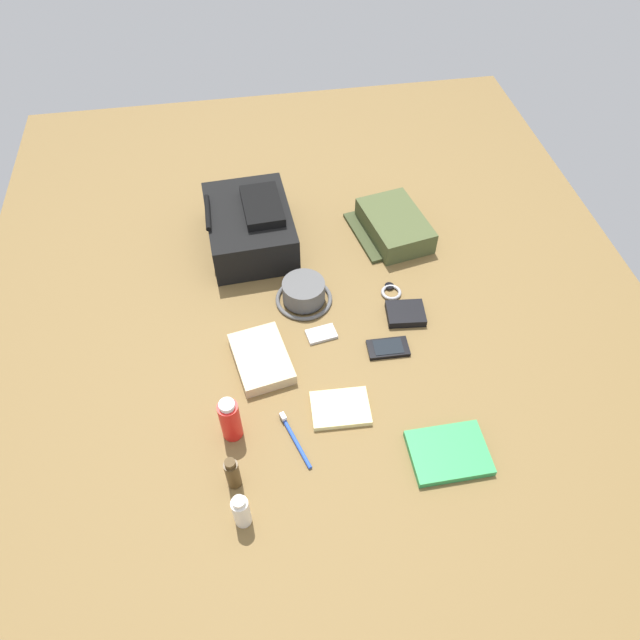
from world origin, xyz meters
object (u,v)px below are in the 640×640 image
Objects in this scene: sunscreen_spray at (230,419)px; folded_towel at (261,359)px; cologne_bottle at (233,473)px; cell_phone at (388,348)px; toothbrush at (293,437)px; notepad at (340,408)px; bucket_hat at (304,293)px; wristwatch at (391,292)px; toothpaste_tube at (241,511)px; media_player at (322,334)px; wallet at (406,314)px; backpack at (250,226)px; paperback_novel at (449,453)px; toiletry_pouch at (393,226)px.

folded_towel is at bearing -24.35° from sunscreen_spray.
cologne_bottle reaches higher than cell_phone.
folded_towel is at bearing 12.64° from toothbrush.
sunscreen_spray is 0.93× the size of notepad.
cell_phone is (0.19, -0.45, -0.06)m from sunscreen_spray.
bucket_hat is at bearing -35.25° from folded_towel.
wristwatch is at bearing -64.63° from folded_towel.
toothbrush is at bearing 168.39° from bucket_hat.
toothpaste_tube reaches higher than media_player.
folded_towel is at bearing 110.84° from media_player.
wristwatch is 0.65× the size of wallet.
backpack is 3.34× the size of cologne_bottle.
bucket_hat reaches higher than wristwatch.
paperback_novel is at bearing -122.63° from notepad.
sunscreen_spray is at bearing 135.20° from media_player.
cell_phone is at bearing -114.71° from media_player.
wallet reaches higher than toothbrush.
toothpaste_tube is at bearing 141.39° from wallet.
toiletry_pouch is 4.09× the size of wristwatch.
toothbrush is 0.82× the size of folded_towel.
cologne_bottle is 0.55× the size of folded_towel.
paperback_novel reaches higher than cell_phone.
bucket_hat is 1.14× the size of notepad.
paperback_novel is 1.17× the size of toothbrush.
bucket_hat is (-0.24, 0.33, -0.00)m from toiletry_pouch.
notepad reaches higher than cell_phone.
sunscreen_spray is at bearing 97.24° from notepad.
toiletry_pouch is 2.47× the size of cell_phone.
cologne_bottle reaches higher than paperback_novel.
wallet is at bearing -77.20° from folded_towel.
cell_phone is (-0.50, -0.34, -0.06)m from backpack.
cologne_bottle is (-0.55, 0.25, 0.02)m from bucket_hat.
sunscreen_spray reaches higher than toiletry_pouch.
backpack is 4.01× the size of media_player.
wristwatch is 0.57m from toothbrush.
wallet reaches higher than notepad.
bucket_hat is 0.26m from folded_towel.
bucket_hat is 1.54× the size of toothpaste_tube.
toiletry_pouch is 0.98m from cologne_bottle.
notepad is (0.06, -0.13, 0.00)m from toothbrush.
bucket_hat reaches higher than notepad.
sunscreen_spray is (-0.66, 0.58, 0.03)m from toiletry_pouch.
paperback_novel is 0.55m from wristwatch.
paperback_novel is 0.38m from toothbrush.
cell_phone is 0.24m from notepad.
notepad is at bearing -85.43° from sunscreen_spray.
paperback_novel is at bearing -129.74° from folded_towel.
backpack is 0.50m from wristwatch.
paperback_novel is at bearing -106.26° from toothbrush.
toothbrush reaches higher than media_player.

